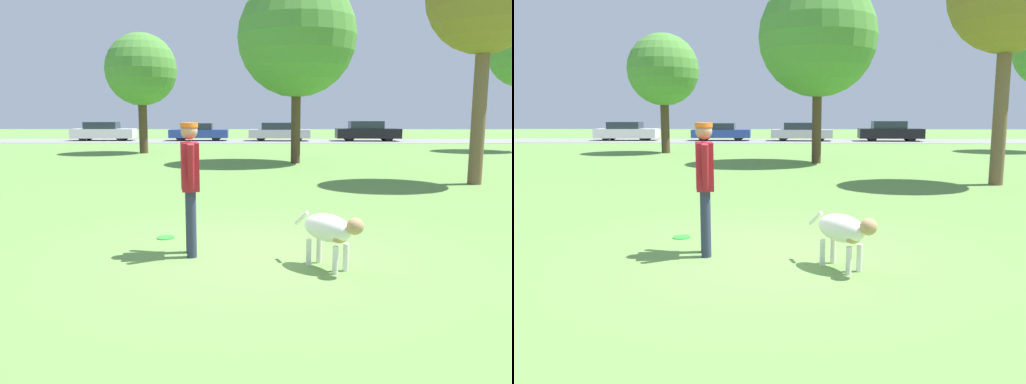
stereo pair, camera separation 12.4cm
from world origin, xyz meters
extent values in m
plane|color=#608C42|center=(0.00, 0.00, 0.00)|extent=(120.00, 120.00, 0.00)
cube|color=gray|center=(0.00, 29.62, 0.01)|extent=(120.00, 6.00, 0.01)
cylinder|color=#2D334C|center=(-0.64, -0.22, 0.44)|extent=(0.15, 0.15, 0.88)
cylinder|color=#2D334C|center=(-0.69, 0.02, 0.44)|extent=(0.15, 0.15, 0.88)
cube|color=maroon|center=(-0.66, -0.10, 1.19)|extent=(0.30, 0.47, 0.62)
cylinder|color=maroon|center=(-0.62, -0.34, 1.19)|extent=(0.13, 0.23, 0.63)
cylinder|color=maroon|center=(-0.71, 0.14, 1.19)|extent=(0.13, 0.23, 0.63)
sphere|color=#A87A5B|center=(-0.66, -0.10, 1.65)|extent=(0.26, 0.26, 0.22)
cylinder|color=#D15B19|center=(-0.66, -0.10, 1.73)|extent=(0.27, 0.27, 0.06)
ellipsoid|color=silver|center=(1.08, -0.67, 0.51)|extent=(0.72, 0.76, 0.34)
ellipsoid|color=tan|center=(1.21, -0.82, 0.45)|extent=(0.30, 0.29, 0.19)
sphere|color=tan|center=(1.35, -0.99, 0.60)|extent=(0.28, 0.28, 0.20)
cylinder|color=silver|center=(1.29, -0.77, 0.17)|extent=(0.10, 0.10, 0.34)
cylinder|color=silver|center=(1.15, -0.89, 0.17)|extent=(0.10, 0.10, 0.34)
cylinder|color=silver|center=(1.01, -0.44, 0.17)|extent=(0.10, 0.10, 0.34)
cylinder|color=silver|center=(0.87, -0.56, 0.17)|extent=(0.10, 0.10, 0.34)
cylinder|color=silver|center=(0.79, -0.32, 0.56)|extent=(0.19, 0.21, 0.21)
cylinder|color=#33D838|center=(-1.19, 0.80, 0.01)|extent=(0.26, 0.26, 0.02)
torus|color=#33D838|center=(-1.19, 0.80, 0.01)|extent=(0.26, 0.26, 0.02)
cylinder|color=#4C3826|center=(-5.60, 17.90, 1.37)|extent=(0.41, 0.41, 2.74)
sphere|color=#4C8938|center=(-5.60, 17.90, 4.03)|extent=(3.44, 3.44, 3.44)
cylinder|color=#4C3826|center=(1.54, 12.90, 1.55)|extent=(0.36, 0.36, 3.09)
sphere|color=#4C8938|center=(1.54, 12.90, 4.78)|extent=(4.50, 4.50, 4.50)
cylinder|color=brown|center=(6.04, 6.94, 1.90)|extent=(0.36, 0.36, 3.81)
cube|color=white|center=(-11.40, 29.96, 0.53)|extent=(4.56, 2.05, 0.66)
cube|color=#232D38|center=(-11.53, 29.95, 1.11)|extent=(2.40, 1.69, 0.50)
cylinder|color=black|center=(-10.09, 30.82, 0.28)|extent=(0.57, 0.23, 0.56)
cylinder|color=black|center=(-10.02, 29.22, 0.28)|extent=(0.57, 0.23, 0.56)
cylinder|color=black|center=(-12.77, 30.69, 0.28)|extent=(0.57, 0.23, 0.56)
cylinder|color=black|center=(-12.70, 29.10, 0.28)|extent=(0.57, 0.23, 0.56)
cube|color=#284293|center=(-4.41, 29.93, 0.52)|extent=(4.28, 1.98, 0.58)
cube|color=#232D38|center=(-4.54, 29.92, 1.05)|extent=(2.25, 1.65, 0.46)
cylinder|color=black|center=(-3.17, 30.77, 0.33)|extent=(0.67, 0.22, 0.66)
cylinder|color=black|center=(-3.12, 29.17, 0.33)|extent=(0.67, 0.22, 0.66)
cylinder|color=black|center=(-5.70, 30.69, 0.33)|extent=(0.67, 0.22, 0.66)
cylinder|color=black|center=(-5.65, 29.09, 0.33)|extent=(0.67, 0.22, 0.66)
cube|color=#B7B7BC|center=(1.45, 29.70, 0.53)|extent=(4.44, 1.97, 0.60)
cube|color=#232D38|center=(1.32, 29.71, 1.07)|extent=(2.34, 1.63, 0.49)
cylinder|color=black|center=(2.80, 30.41, 0.33)|extent=(0.66, 0.23, 0.65)
cylinder|color=black|center=(2.72, 28.88, 0.33)|extent=(0.66, 0.23, 0.65)
cylinder|color=black|center=(0.18, 30.53, 0.33)|extent=(0.66, 0.23, 0.65)
cylinder|color=black|center=(0.11, 29.00, 0.33)|extent=(0.66, 0.23, 0.65)
cube|color=black|center=(7.78, 29.60, 0.55)|extent=(4.56, 1.93, 0.68)
cube|color=#232D38|center=(7.65, 29.61, 1.16)|extent=(2.39, 1.61, 0.54)
cylinder|color=black|center=(9.16, 30.33, 0.31)|extent=(0.62, 0.22, 0.61)
cylinder|color=black|center=(9.11, 28.78, 0.31)|extent=(0.62, 0.22, 0.61)
cylinder|color=black|center=(6.46, 30.42, 0.31)|extent=(0.62, 0.22, 0.61)
cylinder|color=black|center=(6.41, 28.87, 0.31)|extent=(0.62, 0.22, 0.61)
camera|label=1|loc=(0.30, -6.58, 1.86)|focal=35.00mm
camera|label=2|loc=(0.43, -6.58, 1.86)|focal=35.00mm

